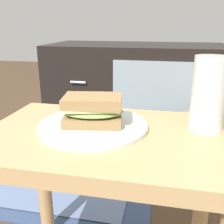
# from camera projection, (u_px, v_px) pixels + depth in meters

# --- Properties ---
(side_table) EXTENTS (0.56, 0.36, 0.46)m
(side_table) POSITION_uv_depth(u_px,v_px,m) (108.00, 169.00, 0.62)
(side_table) COLOR tan
(side_table) RESTS_ON ground
(tv_cabinet) EXTENTS (0.96, 0.46, 0.58)m
(tv_cabinet) POSITION_uv_depth(u_px,v_px,m) (135.00, 96.00, 1.53)
(tv_cabinet) COLOR black
(tv_cabinet) RESTS_ON ground
(area_rug) EXTENTS (1.10, 0.69, 0.01)m
(area_rug) POSITION_uv_depth(u_px,v_px,m) (40.00, 171.00, 1.29)
(area_rug) COLOR #384C72
(area_rug) RESTS_ON ground
(plate) EXTENTS (0.26, 0.26, 0.01)m
(plate) POSITION_uv_depth(u_px,v_px,m) (93.00, 125.00, 0.61)
(plate) COLOR silver
(plate) RESTS_ON side_table
(sandwich_front) EXTENTS (0.15, 0.11, 0.07)m
(sandwich_front) POSITION_uv_depth(u_px,v_px,m) (93.00, 110.00, 0.60)
(sandwich_front) COLOR #9E7A4C
(sandwich_front) RESTS_ON plate
(beer_glass) EXTENTS (0.08, 0.08, 0.17)m
(beer_glass) POSITION_uv_depth(u_px,v_px,m) (209.00, 96.00, 0.58)
(beer_glass) COLOR silver
(beer_glass) RESTS_ON side_table
(paper_bag) EXTENTS (0.28, 0.23, 0.33)m
(paper_bag) POSITION_uv_depth(u_px,v_px,m) (204.00, 154.00, 1.12)
(paper_bag) COLOR tan
(paper_bag) RESTS_ON ground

